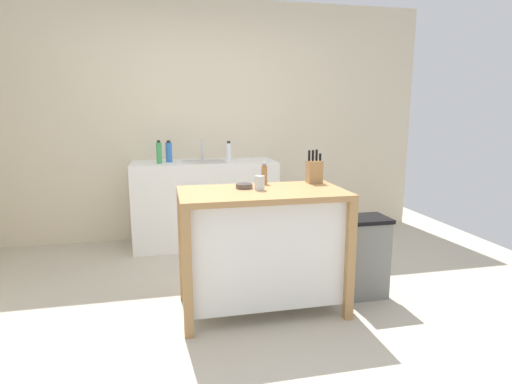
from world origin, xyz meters
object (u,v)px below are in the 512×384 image
Objects in this scene: drinking_cup at (260,183)px; pepper_grinder at (264,174)px; bowl_ceramic_small at (244,186)px; bottle_hand_soap at (159,153)px; kitchen_island at (262,244)px; bottle_dish_soap at (229,151)px; bottle_spray_cleaner at (169,152)px; knife_block at (314,171)px; trash_bin at (363,256)px; sink_faucet at (202,150)px.

drinking_cup is 0.60× the size of pepper_grinder.
bowl_ceramic_small is 1.20× the size of drinking_cup.
drinking_cup is at bearing -65.87° from bottle_hand_soap.
kitchen_island is 5.56× the size of bottle_dish_soap.
bowl_ceramic_small is at bearing -94.98° from bottle_dish_soap.
bottle_spray_cleaner reaches higher than drinking_cup.
bottle_spray_cleaner reaches higher than bowl_ceramic_small.
knife_block is 1.79m from bottle_spray_cleaner.
bottle_spray_cleaner is (-1.42, 1.60, 0.69)m from trash_bin.
pepper_grinder is (0.09, 0.23, 0.03)m from drinking_cup.
kitchen_island is 1.83m from bottle_spray_cleaner.
knife_block reaches higher than sink_faucet.
bottle_hand_soap reaches higher than bottle_spray_cleaner.
sink_faucet is 1.06× the size of bottle_dish_soap.
knife_block reaches higher than bottle_spray_cleaner.
pepper_grinder is at bearing 73.27° from kitchen_island.
knife_block reaches higher than pepper_grinder.
bottle_hand_soap is (-0.59, 1.45, 0.11)m from bowl_ceramic_small.
bottle_dish_soap reaches higher than trash_bin.
knife_block is (0.46, 0.21, 0.48)m from kitchen_island.
knife_block reaches higher than drinking_cup.
pepper_grinder is at bearing -59.15° from bottle_hand_soap.
bowl_ceramic_small is 0.25m from pepper_grinder.
bottle_dish_soap is (0.27, -0.10, -0.01)m from sink_faucet.
drinking_cup reaches higher than kitchen_island.
bottle_spray_cleaner is at bearing 131.65° from trash_bin.
bottle_spray_cleaner is at bearing -178.78° from bottle_dish_soap.
drinking_cup is at bearing -177.56° from trash_bin.
sink_faucet is 0.38m from bottle_spray_cleaner.
bottle_spray_cleaner reaches higher than kitchen_island.
sink_faucet is at bearing 94.70° from bowl_ceramic_small.
sink_faucet reaches higher than trash_bin.
kitchen_island is at bearing -90.96° from bottle_dish_soap.
bottle_spray_cleaner reaches higher than pepper_grinder.
bottle_dish_soap is (0.03, 1.67, 0.50)m from kitchen_island.
bottle_hand_soap reaches higher than pepper_grinder.
bottle_spray_cleaner is (-0.36, -0.12, -0.01)m from sink_faucet.
pepper_grinder is at bearing 173.27° from knife_block.
kitchen_island is 4.53× the size of knife_block.
sink_faucet is (-0.70, 1.56, 0.03)m from knife_block.
drinking_cup is at bearing -111.28° from pepper_grinder.
kitchen_island is 5.25× the size of sink_faucet.
bottle_hand_soap is at bearing 114.27° from kitchen_island.
bottle_spray_cleaner is at bearing 115.87° from pepper_grinder.
kitchen_island is at bearing -176.04° from trash_bin.
knife_block is at bearing -65.76° from sink_faucet.
trash_bin is 2.86× the size of sink_faucet.
sink_faucet is at bearing 25.28° from bottle_hand_soap.
drinking_cup is 0.44× the size of bottle_spray_cleaner.
bottle_hand_soap is at bearing 114.13° from drinking_cup.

